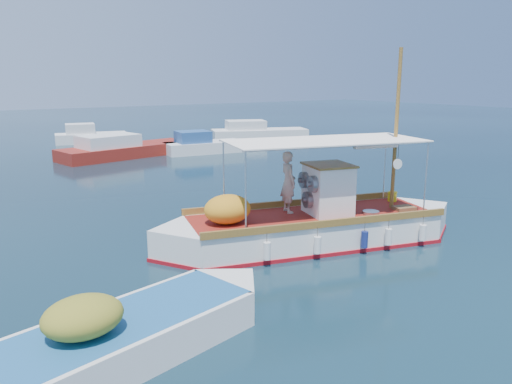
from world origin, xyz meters
TOP-DOWN VIEW (x-y plane):
  - ground at (0.00, 0.00)m, footprint 160.00×160.00m
  - fishing_caique at (0.57, -0.68)m, footprint 10.17×4.76m
  - dinghy at (-6.77, -3.87)m, footprint 6.84×3.05m
  - bg_boat_n at (1.85, 20.39)m, footprint 9.58×4.48m
  - bg_boat_ne at (7.18, 19.10)m, footprint 5.86×2.91m
  - bg_boat_e at (15.44, 24.28)m, footprint 8.78×5.46m
  - bg_boat_far_n at (2.16, 29.43)m, footprint 5.94×3.18m

SIDE VIEW (x-z plane):
  - ground at x=0.00m, z-range 0.00..0.00m
  - dinghy at x=-6.77m, z-range -0.50..1.21m
  - bg_boat_n at x=1.85m, z-range -0.41..1.39m
  - bg_boat_ne at x=7.18m, z-range -0.41..1.39m
  - bg_boat_e at x=15.44m, z-range -0.41..1.39m
  - bg_boat_far_n at x=2.16m, z-range -0.41..1.39m
  - fishing_caique at x=0.57m, z-range -2.64..3.78m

